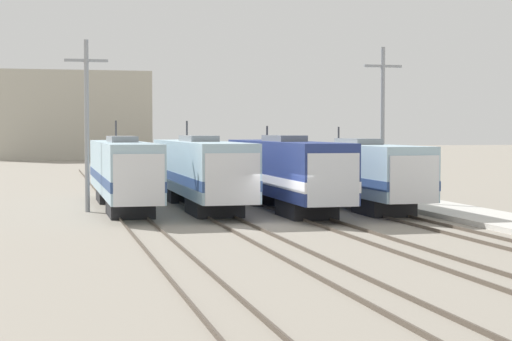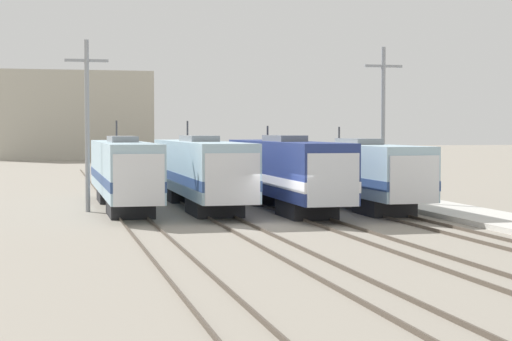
{
  "view_description": "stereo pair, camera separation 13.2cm",
  "coord_description": "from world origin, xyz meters",
  "px_view_note": "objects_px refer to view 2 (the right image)",
  "views": [
    {
      "loc": [
        -11.28,
        -40.47,
        4.71
      ],
      "look_at": [
        -0.81,
        2.05,
        2.62
      ],
      "focal_mm": 60.0,
      "sensor_mm": 36.0,
      "label": 1
    },
    {
      "loc": [
        -11.16,
        -40.5,
        4.71
      ],
      "look_at": [
        -0.81,
        2.05,
        2.62
      ],
      "focal_mm": 60.0,
      "sensor_mm": 36.0,
      "label": 2
    }
  ],
  "objects_px": {
    "locomotive_center_right": "(287,172)",
    "catenary_tower_left": "(87,121)",
    "locomotive_far_right": "(361,173)",
    "locomotive_far_left": "(123,172)",
    "catenary_tower_right": "(383,121)",
    "locomotive_center_left": "(200,171)"
  },
  "relations": [
    {
      "from": "locomotive_center_left",
      "to": "catenary_tower_left",
      "type": "xyz_separation_m",
      "value": [
        -6.7,
        -0.85,
        2.99
      ]
    },
    {
      "from": "catenary_tower_right",
      "to": "locomotive_far_left",
      "type": "bearing_deg",
      "value": 175.12
    },
    {
      "from": "locomotive_center_left",
      "to": "locomotive_center_right",
      "type": "relative_size",
      "value": 1.1
    },
    {
      "from": "locomotive_center_right",
      "to": "catenary_tower_right",
      "type": "height_order",
      "value": "catenary_tower_right"
    },
    {
      "from": "locomotive_far_left",
      "to": "catenary_tower_right",
      "type": "distance_m",
      "value": 16.27
    },
    {
      "from": "catenary_tower_left",
      "to": "catenary_tower_right",
      "type": "bearing_deg",
      "value": 0.0
    },
    {
      "from": "locomotive_center_right",
      "to": "catenary_tower_right",
      "type": "distance_m",
      "value": 7.68
    },
    {
      "from": "locomotive_far_right",
      "to": "catenary_tower_left",
      "type": "xyz_separation_m",
      "value": [
        -15.86,
        2.08,
        3.07
      ]
    },
    {
      "from": "locomotive_far_left",
      "to": "catenary_tower_right",
      "type": "bearing_deg",
      "value": -4.88
    },
    {
      "from": "locomotive_far_left",
      "to": "locomotive_center_left",
      "type": "height_order",
      "value": "locomotive_far_left"
    },
    {
      "from": "locomotive_center_right",
      "to": "catenary_tower_left",
      "type": "height_order",
      "value": "catenary_tower_left"
    },
    {
      "from": "locomotive_far_left",
      "to": "catenary_tower_right",
      "type": "height_order",
      "value": "catenary_tower_right"
    },
    {
      "from": "locomotive_far_left",
      "to": "locomotive_far_right",
      "type": "xyz_separation_m",
      "value": [
        13.73,
        -3.44,
        -0.07
      ]
    },
    {
      "from": "locomotive_center_left",
      "to": "locomotive_center_right",
      "type": "bearing_deg",
      "value": -32.39
    },
    {
      "from": "locomotive_center_left",
      "to": "locomotive_center_right",
      "type": "distance_m",
      "value": 5.42
    },
    {
      "from": "locomotive_center_right",
      "to": "locomotive_far_right",
      "type": "distance_m",
      "value": 4.58
    },
    {
      "from": "locomotive_center_left",
      "to": "catenary_tower_left",
      "type": "height_order",
      "value": "catenary_tower_left"
    },
    {
      "from": "catenary_tower_right",
      "to": "locomotive_center_right",
      "type": "bearing_deg",
      "value": -163.15
    },
    {
      "from": "locomotive_center_left",
      "to": "catenary_tower_right",
      "type": "xyz_separation_m",
      "value": [
        11.36,
        -0.85,
        2.99
      ]
    },
    {
      "from": "locomotive_far_right",
      "to": "catenary_tower_right",
      "type": "relative_size",
      "value": 1.64
    },
    {
      "from": "locomotive_far_right",
      "to": "catenary_tower_left",
      "type": "height_order",
      "value": "catenary_tower_left"
    },
    {
      "from": "locomotive_center_left",
      "to": "locomotive_far_right",
      "type": "relative_size",
      "value": 1.22
    }
  ]
}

